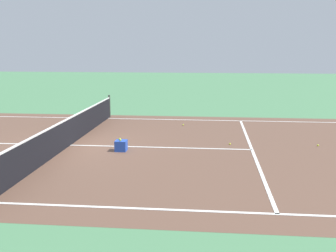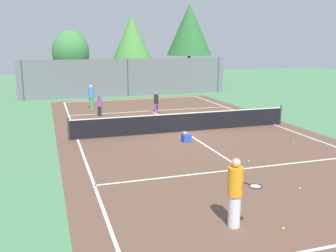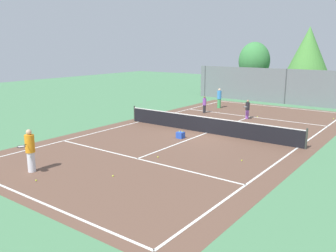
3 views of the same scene
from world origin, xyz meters
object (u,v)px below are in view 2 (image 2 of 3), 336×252
at_px(player_2, 235,192).
at_px(tennis_ball_8, 293,142).
at_px(ball_crate, 186,138).
at_px(tennis_ball_0, 127,118).
at_px(player_0, 91,97).
at_px(tennis_ball_3, 206,101).
at_px(tennis_ball_7, 249,161).
at_px(player_1, 156,102).
at_px(tennis_ball_2, 143,120).
at_px(player_3, 99,105).
at_px(tennis_ball_1, 283,228).
at_px(tennis_ball_4, 299,189).
at_px(tennis_ball_6, 67,108).
at_px(tennis_ball_5, 158,110).

xyz_separation_m(player_2, tennis_ball_8, (6.53, 6.62, -0.91)).
relative_size(ball_crate, tennis_ball_0, 6.45).
bearing_deg(player_0, tennis_ball_3, 4.27).
height_order(ball_crate, tennis_ball_3, ball_crate).
bearing_deg(tennis_ball_8, player_2, -134.62).
relative_size(tennis_ball_7, tennis_ball_8, 1.00).
bearing_deg(tennis_ball_8, player_1, 113.12).
xyz_separation_m(tennis_ball_3, tennis_ball_7, (-4.60, -14.85, 0.00)).
height_order(tennis_ball_2, tennis_ball_3, same).
xyz_separation_m(player_2, player_3, (-1.19, 16.14, -0.26)).
relative_size(tennis_ball_1, tennis_ball_4, 1.00).
relative_size(tennis_ball_1, tennis_ball_3, 1.00).
relative_size(player_3, ball_crate, 3.14).
height_order(player_2, tennis_ball_0, player_2).
distance_m(tennis_ball_4, tennis_ball_8, 6.01).
bearing_deg(player_3, tennis_ball_1, -82.16).
bearing_deg(player_1, tennis_ball_7, -87.21).
relative_size(player_1, tennis_ball_7, 21.09).
xyz_separation_m(ball_crate, tennis_ball_2, (-0.72, 5.47, -0.15)).
height_order(player_2, ball_crate, player_2).
height_order(player_3, tennis_ball_6, player_3).
distance_m(player_0, tennis_ball_0, 4.58).
relative_size(player_1, tennis_ball_6, 21.09).
bearing_deg(tennis_ball_8, tennis_ball_7, -151.03).
bearing_deg(ball_crate, tennis_ball_8, -20.95).
bearing_deg(tennis_ball_6, player_3, -62.66).
distance_m(player_3, tennis_ball_5, 4.25).
distance_m(player_1, player_2, 16.17).
distance_m(tennis_ball_4, tennis_ball_5, 15.33).
height_order(tennis_ball_2, tennis_ball_7, same).
distance_m(player_0, player_1, 4.88).
bearing_deg(tennis_ball_5, player_0, 155.84).
distance_m(player_3, tennis_ball_8, 12.27).
bearing_deg(tennis_ball_3, tennis_ball_0, -146.68).
bearing_deg(tennis_ball_5, tennis_ball_0, -139.58).
height_order(player_0, tennis_ball_6, player_0).
bearing_deg(player_3, tennis_ball_3, 21.11).
bearing_deg(player_0, player_1, -36.70).
height_order(tennis_ball_1, tennis_ball_7, same).
distance_m(tennis_ball_3, tennis_ball_7, 15.54).
bearing_deg(tennis_ball_3, tennis_ball_7, -107.21).
bearing_deg(tennis_ball_2, player_2, -94.60).
distance_m(player_1, player_3, 3.73).
bearing_deg(ball_crate, tennis_ball_5, 82.69).
bearing_deg(tennis_ball_3, tennis_ball_6, 179.35).
bearing_deg(player_3, tennis_ball_5, 11.23).
bearing_deg(tennis_ball_4, ball_crate, 101.25).
xyz_separation_m(player_1, tennis_ball_2, (-1.42, -2.08, -0.69)).
relative_size(player_0, player_3, 1.26).
bearing_deg(player_2, tennis_ball_5, 80.18).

